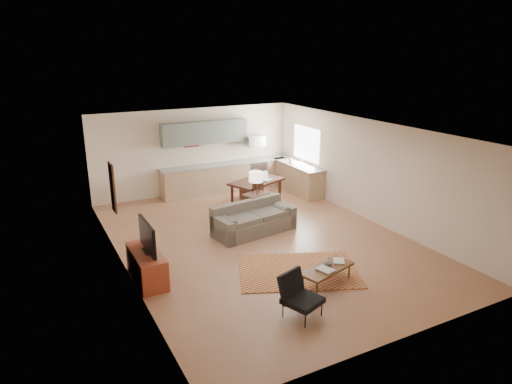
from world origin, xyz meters
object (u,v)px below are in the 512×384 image
sofa (254,218)px  tv_credenza (147,266)px  coffee_table (327,276)px  console_table (256,207)px  dining_table (256,194)px  armchair (303,297)px

sofa → tv_credenza: bearing=-166.9°
coffee_table → tv_credenza: tv_credenza is taller
console_table → dining_table: 1.19m
console_table → coffee_table: bearing=-113.9°
dining_table → sofa: bearing=-141.0°
armchair → console_table: 4.68m
sofa → dining_table: (0.98, 1.75, 0.02)m
tv_credenza → dining_table: dining_table is taller
console_table → armchair: bearing=-125.8°
armchair → tv_credenza: 3.25m
coffee_table → console_table: size_ratio=1.53×
tv_credenza → dining_table: bearing=36.4°
coffee_table → tv_credenza: size_ratio=0.88×
sofa → console_table: console_table is taller
sofa → console_table: size_ratio=2.82×
coffee_table → console_table: console_table is taller
sofa → coffee_table: sofa is taller
coffee_table → armchair: 1.30m
tv_credenza → dining_table: 5.00m
sofa → armchair: size_ratio=2.87×
coffee_table → console_table: 3.74m
tv_credenza → dining_table: size_ratio=0.86×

